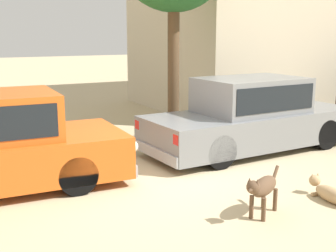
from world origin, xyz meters
TOP-DOWN VIEW (x-y plane):
  - ground_plane at (0.00, 0.00)m, footprint 80.00×80.00m
  - parked_sedan_second at (2.55, 1.00)m, footprint 4.91×1.95m
  - stray_dog_spotted at (0.49, -1.90)m, footprint 0.95×0.58m
  - stray_dog_tan at (1.74, -1.93)m, footprint 0.31×1.08m

SIDE VIEW (x-z plane):
  - ground_plane at x=0.00m, z-range 0.00..0.00m
  - stray_dog_tan at x=1.74m, z-range -0.04..0.29m
  - stray_dog_spotted at x=0.49m, z-range 0.09..0.72m
  - parked_sedan_second at x=2.55m, z-range -0.02..1.53m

